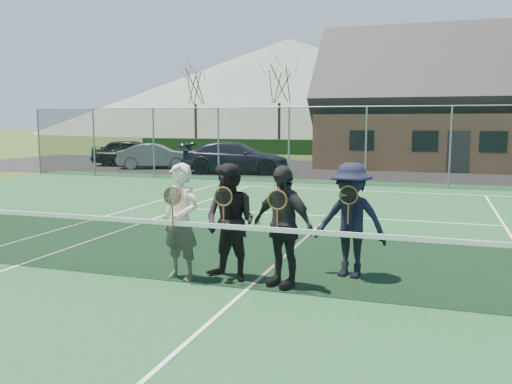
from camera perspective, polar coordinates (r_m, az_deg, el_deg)
ground at (r=27.43m, az=13.08°, el=2.14°), size 220.00×220.00×0.00m
court_surface at (r=8.01m, az=-0.89°, el=-10.28°), size 30.00×30.00×0.02m
tarmac_carpark at (r=28.08m, az=4.92°, el=2.44°), size 40.00×12.00×0.01m
hedge_row at (r=39.33m, az=14.77°, el=4.45°), size 40.00×1.20×1.10m
hill_west at (r=106.04m, az=3.41°, el=10.99°), size 110.00×110.00×18.00m
car_a at (r=30.68m, az=-12.90°, el=4.08°), size 4.61×2.63×1.48m
car_b at (r=28.73m, az=-10.50°, el=3.73°), size 4.12×2.77×1.29m
car_c at (r=25.58m, az=-2.13°, el=3.62°), size 5.37×2.88×1.48m
court_markings at (r=8.01m, az=-0.89°, el=-10.18°), size 11.03×23.83×0.01m
tennis_net at (r=7.87m, az=-0.90°, el=-6.61°), size 11.68×0.08×1.10m
perimeter_fence at (r=20.87m, az=11.50°, el=4.77°), size 30.07×0.07×3.02m
clubhouse at (r=31.27m, az=21.43°, el=9.78°), size 15.60×8.20×7.70m
tree_a at (r=44.39m, az=-6.43°, el=11.73°), size 3.20×3.20×7.77m
tree_b at (r=41.95m, az=2.48°, el=12.02°), size 3.20×3.20×7.77m
tree_c at (r=40.34m, az=18.01°, el=11.86°), size 3.20×3.20×7.77m
player_a at (r=8.40m, az=-7.91°, el=-3.10°), size 0.74×0.57×1.80m
player_b at (r=8.30m, az=-2.74°, el=-3.17°), size 1.03×0.89×1.80m
player_c at (r=7.98m, az=2.79°, el=-3.61°), size 1.14×0.81×1.80m
player_d at (r=8.57m, az=9.92°, el=-2.94°), size 1.27×0.89×1.80m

